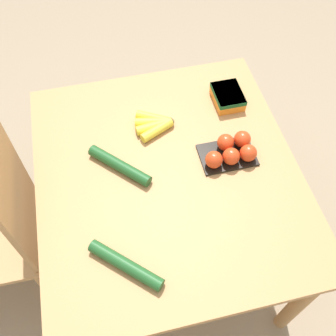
# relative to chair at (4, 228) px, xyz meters

# --- Properties ---
(ground_plane) EXTENTS (12.00, 12.00, 0.00)m
(ground_plane) POSITION_rel_chair_xyz_m (-0.03, -0.68, -0.50)
(ground_plane) COLOR gray
(dining_table) EXTENTS (1.10, 0.99, 0.72)m
(dining_table) POSITION_rel_chair_xyz_m (-0.03, -0.68, 0.12)
(dining_table) COLOR #B27F4C
(dining_table) RESTS_ON ground_plane
(chair) EXTENTS (0.43, 0.41, 0.99)m
(chair) POSITION_rel_chair_xyz_m (0.00, 0.00, 0.00)
(chair) COLOR tan
(chair) RESTS_ON ground_plane
(banana_bunch) EXTENTS (0.17, 0.16, 0.04)m
(banana_bunch) POSITION_rel_chair_xyz_m (0.20, -0.68, 0.24)
(banana_bunch) COLOR brown
(banana_bunch) RESTS_ON dining_table
(tomato_pack) EXTENTS (0.15, 0.21, 0.08)m
(tomato_pack) POSITION_rel_chair_xyz_m (-0.01, -0.94, 0.26)
(tomato_pack) COLOR black
(tomato_pack) RESTS_ON dining_table
(carrot_bag) EXTENTS (0.15, 0.12, 0.06)m
(carrot_bag) POSITION_rel_chair_xyz_m (0.27, -1.02, 0.26)
(carrot_bag) COLOR orange
(carrot_bag) RESTS_ON dining_table
(cucumber_near) EXTENTS (0.22, 0.23, 0.04)m
(cucumber_near) POSITION_rel_chair_xyz_m (-0.36, -0.47, 0.25)
(cucumber_near) COLOR #1E5123
(cucumber_near) RESTS_ON dining_table
(cucumber_far) EXTENTS (0.23, 0.22, 0.04)m
(cucumber_far) POSITION_rel_chair_xyz_m (0.03, -0.51, 0.25)
(cucumber_far) COLOR #1E5123
(cucumber_far) RESTS_ON dining_table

